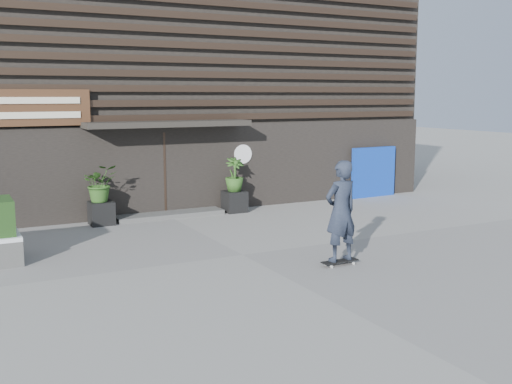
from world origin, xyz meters
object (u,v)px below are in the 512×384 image
planter_pot_left (101,213)px  planter_pot_right (235,201)px  skateboarder (341,211)px  blue_tarp (373,172)px

planter_pot_left → planter_pot_right: (3.80, 0.00, 0.00)m
planter_pot_left → planter_pot_right: size_ratio=1.00×
planter_pot_right → skateboarder: bearing=-95.2°
skateboarder → planter_pot_right: bearing=84.8°
planter_pot_left → planter_pot_right: same height
planter_pot_right → blue_tarp: size_ratio=0.34×
planter_pot_left → skateboarder: 6.86m
blue_tarp → skateboarder: (-5.74, -6.29, 0.26)m
planter_pot_left → planter_pot_right: 3.80m
planter_pot_left → blue_tarp: (8.99, 0.30, 0.52)m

